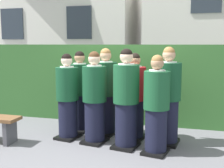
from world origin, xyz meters
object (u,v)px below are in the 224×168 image
(student_front_row_1, at_px, (95,100))
(student_rear_row_1, at_px, (106,94))
(student_front_row_3, at_px, (156,107))
(student_rear_row_0, at_px, (80,93))
(student_rear_row_3, at_px, (168,98))
(student_in_red_blazer, at_px, (134,98))
(student_front_row_2, at_px, (126,101))
(student_front_row_0, at_px, (67,99))

(student_front_row_1, height_order, student_rear_row_1, student_rear_row_1)
(student_front_row_3, bearing_deg, student_rear_row_0, 152.62)
(student_rear_row_1, xyz_separation_m, student_rear_row_3, (1.22, -0.26, 0.02))
(student_front_row_3, xyz_separation_m, student_rear_row_1, (-1.08, 0.78, 0.04))
(student_in_red_blazer, bearing_deg, student_front_row_2, -95.52)
(student_in_red_blazer, distance_m, student_rear_row_3, 0.63)
(student_rear_row_3, bearing_deg, student_front_row_2, -150.48)
(student_front_row_2, height_order, student_rear_row_0, student_front_row_2)
(student_front_row_2, xyz_separation_m, student_in_red_blazer, (0.05, 0.50, -0.04))
(student_rear_row_0, distance_m, student_in_red_blazer, 1.18)
(student_front_row_3, distance_m, student_rear_row_0, 1.85)
(student_front_row_3, bearing_deg, student_rear_row_3, 75.10)
(student_front_row_0, distance_m, student_rear_row_3, 1.84)
(student_rear_row_3, bearing_deg, student_front_row_1, -167.46)
(student_front_row_1, distance_m, student_front_row_3, 1.15)
(student_front_row_1, xyz_separation_m, student_front_row_2, (0.60, -0.10, 0.03))
(student_front_row_0, distance_m, student_rear_row_0, 0.52)
(student_rear_row_1, distance_m, student_in_red_blazer, 0.62)
(student_front_row_3, xyz_separation_m, student_rear_row_0, (-1.64, 0.85, 0.01))
(student_front_row_3, bearing_deg, student_front_row_0, 168.93)
(student_front_row_1, distance_m, student_front_row_2, 0.60)
(student_front_row_1, bearing_deg, student_front_row_2, -9.18)
(student_front_row_1, distance_m, student_rear_row_0, 0.80)
(student_front_row_2, distance_m, student_rear_row_3, 0.77)
(student_rear_row_0, relative_size, student_rear_row_1, 0.97)
(student_front_row_2, distance_m, student_front_row_3, 0.55)
(student_front_row_2, bearing_deg, student_front_row_1, 170.82)
(student_front_row_2, relative_size, student_rear_row_3, 0.98)
(student_rear_row_1, bearing_deg, student_front_row_2, -49.15)
(student_front_row_2, relative_size, student_rear_row_0, 1.04)
(student_rear_row_1, bearing_deg, student_front_row_3, -35.75)
(student_front_row_0, xyz_separation_m, student_front_row_2, (1.16, -0.19, 0.05))
(student_front_row_0, bearing_deg, student_front_row_1, -9.45)
(student_rear_row_1, xyz_separation_m, student_in_red_blazer, (0.60, -0.14, -0.04))
(student_rear_row_3, bearing_deg, student_rear_row_0, 169.40)
(student_rear_row_0, height_order, student_rear_row_3, student_rear_row_3)
(student_front_row_2, distance_m, student_in_red_blazer, 0.50)
(student_front_row_1, relative_size, student_rear_row_3, 0.95)
(student_rear_row_0, relative_size, student_in_red_blazer, 1.01)
(student_rear_row_1, bearing_deg, student_rear_row_0, 172.51)
(student_front_row_2, bearing_deg, student_rear_row_0, 147.48)
(student_front_row_1, height_order, student_in_red_blazer, student_front_row_1)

